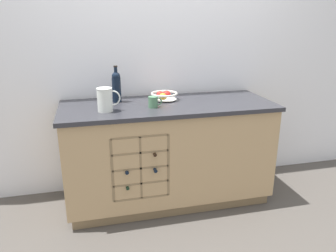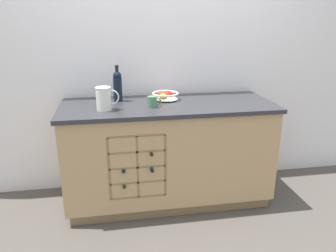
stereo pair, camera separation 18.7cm
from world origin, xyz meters
name	(u,v)px [view 2 (the right image)]	position (x,y,z in m)	size (l,w,h in m)	color
ground_plane	(168,198)	(0.00, 0.00, 0.00)	(14.00, 14.00, 0.00)	#4C4742
back_wall	(161,55)	(0.00, 0.40, 1.27)	(4.40, 0.06, 2.55)	white
kitchen_island	(168,152)	(0.00, 0.00, 0.46)	(1.80, 0.72, 0.91)	olive
fruit_bowl	(165,95)	(-0.01, 0.14, 0.95)	(0.24, 0.24, 0.08)	silver
white_pitcher	(104,98)	(-0.53, -0.11, 1.00)	(0.18, 0.12, 0.19)	silver
ceramic_mug	(153,102)	(-0.14, -0.09, 0.95)	(0.11, 0.08, 0.09)	#4C7A56
standing_wine_bottle	(118,85)	(-0.41, 0.17, 1.05)	(0.08, 0.08, 0.31)	black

